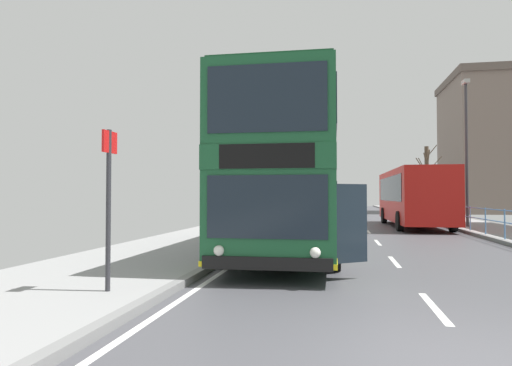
{
  "coord_description": "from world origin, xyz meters",
  "views": [
    {
      "loc": [
        -1.43,
        -4.6,
        1.69
      ],
      "look_at": [
        -3.38,
        6.16,
        2.0
      ],
      "focal_mm": 31.55,
      "sensor_mm": 36.0,
      "label": 1
    }
  ],
  "objects_px": {
    "double_decker_bus_main": "(292,175)",
    "bare_tree_far_00": "(427,178)",
    "bus_stop_sign_near": "(109,191)",
    "street_lamp_far_side": "(466,141)",
    "background_building_00": "(497,144)",
    "background_bus_far_lane": "(413,196)"
  },
  "relations": [
    {
      "from": "bare_tree_far_00",
      "to": "background_building_00",
      "type": "xyz_separation_m",
      "value": [
        7.8,
        6.16,
        3.55
      ]
    },
    {
      "from": "double_decker_bus_main",
      "to": "bus_stop_sign_near",
      "type": "height_order",
      "value": "double_decker_bus_main"
    },
    {
      "from": "bus_stop_sign_near",
      "to": "double_decker_bus_main",
      "type": "bearing_deg",
      "value": 70.39
    },
    {
      "from": "bus_stop_sign_near",
      "to": "background_building_00",
      "type": "relative_size",
      "value": 0.19
    },
    {
      "from": "double_decker_bus_main",
      "to": "bare_tree_far_00",
      "type": "distance_m",
      "value": 29.98
    },
    {
      "from": "background_bus_far_lane",
      "to": "bus_stop_sign_near",
      "type": "height_order",
      "value": "background_bus_far_lane"
    },
    {
      "from": "background_bus_far_lane",
      "to": "double_decker_bus_main",
      "type": "bearing_deg",
      "value": -113.89
    },
    {
      "from": "bare_tree_far_00",
      "to": "background_building_00",
      "type": "bearing_deg",
      "value": 38.32
    },
    {
      "from": "bus_stop_sign_near",
      "to": "bare_tree_far_00",
      "type": "bearing_deg",
      "value": 71.82
    },
    {
      "from": "bus_stop_sign_near",
      "to": "bare_tree_far_00",
      "type": "height_order",
      "value": "bare_tree_far_00"
    },
    {
      "from": "bus_stop_sign_near",
      "to": "background_building_00",
      "type": "xyz_separation_m",
      "value": [
        19.34,
        41.32,
        5.07
      ]
    },
    {
      "from": "bare_tree_far_00",
      "to": "background_building_00",
      "type": "distance_m",
      "value": 10.55
    },
    {
      "from": "street_lamp_far_side",
      "to": "bare_tree_far_00",
      "type": "height_order",
      "value": "street_lamp_far_side"
    },
    {
      "from": "double_decker_bus_main",
      "to": "bus_stop_sign_near",
      "type": "xyz_separation_m",
      "value": [
        -2.36,
        -6.63,
        -0.55
      ]
    },
    {
      "from": "street_lamp_far_side",
      "to": "bare_tree_far_00",
      "type": "bearing_deg",
      "value": 85.53
    },
    {
      "from": "background_bus_far_lane",
      "to": "street_lamp_far_side",
      "type": "distance_m",
      "value": 3.93
    },
    {
      "from": "street_lamp_far_side",
      "to": "background_building_00",
      "type": "relative_size",
      "value": 0.55
    },
    {
      "from": "double_decker_bus_main",
      "to": "background_bus_far_lane",
      "type": "distance_m",
      "value": 13.38
    },
    {
      "from": "bus_stop_sign_near",
      "to": "background_building_00",
      "type": "bearing_deg",
      "value": 64.91
    },
    {
      "from": "street_lamp_far_side",
      "to": "background_building_00",
      "type": "distance_m",
      "value": 25.66
    },
    {
      "from": "street_lamp_far_side",
      "to": "double_decker_bus_main",
      "type": "bearing_deg",
      "value": -125.75
    },
    {
      "from": "double_decker_bus_main",
      "to": "background_building_00",
      "type": "bearing_deg",
      "value": 63.92
    }
  ]
}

